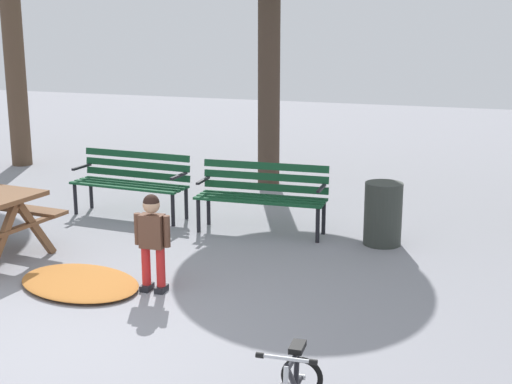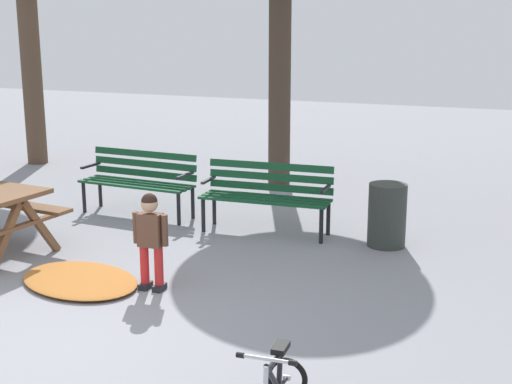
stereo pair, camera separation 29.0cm
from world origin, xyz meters
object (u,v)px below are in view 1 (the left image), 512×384
object	(u,v)px
park_bench_far_left	(132,178)
child_standing	(152,236)
park_bench_left	(262,192)
trash_bin	(383,214)

from	to	relation	value
park_bench_far_left	child_standing	bearing A→B (deg)	-56.77
park_bench_far_left	park_bench_left	xyz separation A→B (m)	(1.89, -0.13, 0.00)
park_bench_far_left	park_bench_left	size ratio (longest dim) A/B	1.00
child_standing	trash_bin	size ratio (longest dim) A/B	1.31
child_standing	trash_bin	world-z (taller)	child_standing
park_bench_far_left	trash_bin	distance (m)	3.39
park_bench_far_left	park_bench_left	distance (m)	1.89
park_bench_far_left	child_standing	world-z (taller)	child_standing
park_bench_far_left	trash_bin	world-z (taller)	park_bench_far_left
child_standing	park_bench_far_left	bearing A→B (deg)	123.23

